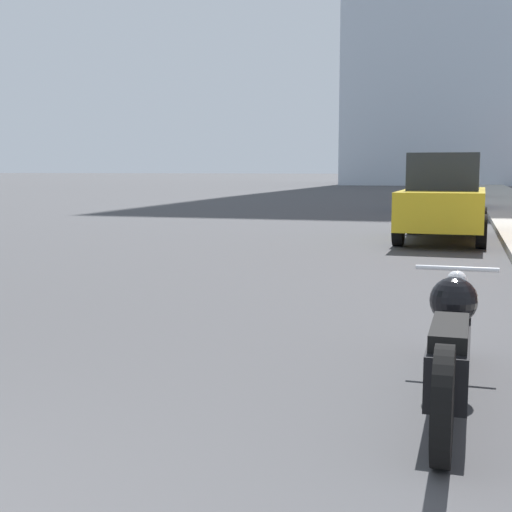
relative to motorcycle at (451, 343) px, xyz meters
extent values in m
cube|color=#9E998E|center=(2.14, 36.59, -0.31)|extent=(2.58, 240.00, 0.15)
cylinder|color=black|center=(0.02, 1.00, -0.07)|extent=(0.11, 0.63, 0.63)
cylinder|color=black|center=(-0.02, -1.09, -0.07)|extent=(0.11, 0.63, 0.63)
cube|color=black|center=(0.00, -0.04, -0.05)|extent=(0.27, 1.60, 0.32)
sphere|color=black|center=(0.01, 0.28, 0.23)|extent=(0.33, 0.33, 0.33)
cube|color=black|center=(-0.01, -0.38, 0.16)|extent=(0.23, 0.73, 0.10)
sphere|color=silver|center=(0.02, 1.04, 0.26)|extent=(0.16, 0.16, 0.16)
cylinder|color=silver|center=(0.02, 0.89, 0.37)|extent=(0.62, 0.05, 0.04)
cube|color=gold|center=(-0.31, 10.79, 0.32)|extent=(1.77, 4.45, 0.75)
cube|color=#23282D|center=(-0.31, 10.79, 1.07)|extent=(1.46, 2.16, 0.75)
cylinder|color=black|center=(-1.05, 12.18, -0.06)|extent=(0.22, 0.67, 0.66)
cylinder|color=black|center=(0.51, 12.13, -0.06)|extent=(0.22, 0.67, 0.66)
cylinder|color=black|center=(-1.13, 9.45, -0.06)|extent=(0.22, 0.67, 0.66)
cylinder|color=black|center=(0.43, 9.40, -0.06)|extent=(0.22, 0.67, 0.66)
cube|color=#1E3899|center=(-0.42, 21.65, 0.23)|extent=(2.00, 3.90, 0.61)
cube|color=#23282D|center=(-0.42, 21.65, 0.87)|extent=(1.62, 1.91, 0.66)
cylinder|color=black|center=(-1.19, 22.88, -0.07)|extent=(0.24, 0.63, 0.62)
cylinder|color=black|center=(0.49, 22.78, -0.07)|extent=(0.24, 0.63, 0.62)
cylinder|color=black|center=(-1.33, 20.53, -0.07)|extent=(0.24, 0.63, 0.62)
cylinder|color=black|center=(0.35, 20.43, -0.07)|extent=(0.24, 0.63, 0.62)
cube|color=#BCBCC1|center=(-0.26, 32.52, 0.30)|extent=(2.07, 4.40, 0.74)
cube|color=#23282D|center=(-0.26, 32.52, 1.04)|extent=(1.65, 2.16, 0.75)
cylinder|color=black|center=(-1.19, 33.78, -0.07)|extent=(0.25, 0.64, 0.63)
cylinder|color=black|center=(0.48, 33.91, -0.07)|extent=(0.25, 0.64, 0.63)
cylinder|color=black|center=(-1.00, 31.14, -0.07)|extent=(0.25, 0.64, 0.63)
cylinder|color=black|center=(0.67, 31.26, -0.07)|extent=(0.25, 0.64, 0.63)
cube|color=silver|center=(-0.21, 43.28, 0.29)|extent=(2.01, 4.40, 0.69)
cube|color=#23282D|center=(-0.21, 43.28, 1.00)|extent=(1.60, 2.16, 0.72)
cylinder|color=black|center=(-0.93, 44.66, -0.05)|extent=(0.25, 0.68, 0.67)
cylinder|color=black|center=(0.70, 44.55, -0.05)|extent=(0.25, 0.68, 0.67)
cylinder|color=black|center=(-1.11, 42.01, -0.05)|extent=(0.25, 0.68, 0.67)
cylinder|color=black|center=(0.52, 41.89, -0.05)|extent=(0.25, 0.68, 0.67)
camera|label=1|loc=(0.03, -4.74, 1.14)|focal=50.00mm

